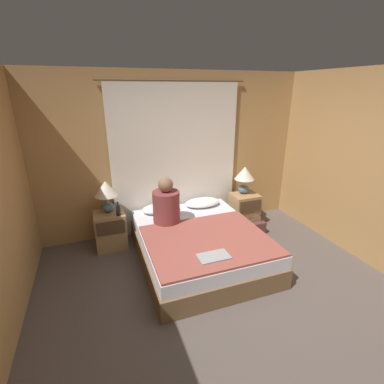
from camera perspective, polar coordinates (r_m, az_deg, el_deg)
ground_plane at (r=3.27m, az=8.67°, el=-22.92°), size 16.00×16.00×0.00m
wall_back at (r=4.47m, az=-3.50°, el=7.68°), size 4.33×0.06×2.50m
curtain_panel at (r=4.43m, az=-3.25°, el=6.58°), size 2.23×0.03×2.36m
bed at (r=3.89m, az=1.48°, el=-10.75°), size 1.58×1.94×0.44m
nightstand_left at (r=4.29m, az=-16.32°, el=-7.57°), size 0.44×0.39×0.55m
nightstand_right at (r=4.89m, az=10.66°, el=-3.51°), size 0.44×0.39×0.55m
lamp_left at (r=4.12m, az=-17.20°, el=0.07°), size 0.33×0.33×0.47m
lamp_right at (r=4.74m, az=10.72°, el=3.28°), size 0.33×0.33×0.47m
pillow_left at (r=4.32m, az=-6.46°, el=-3.36°), size 0.58×0.34×0.12m
pillow_right at (r=4.51m, az=2.12°, el=-2.16°), size 0.58×0.34×0.12m
blanket_on_bed at (r=3.53m, az=3.34°, el=-9.84°), size 1.52×1.27×0.03m
person_left_in_bed at (r=3.88m, az=-5.31°, el=-2.68°), size 0.38×0.38×0.68m
beer_bottle_on_left_stand at (r=4.05m, az=-14.88°, el=-3.59°), size 0.06×0.06×0.20m
laptop_on_bed at (r=3.19m, az=4.45°, el=-13.05°), size 0.35×0.21×0.02m
handbag_on_floor at (r=4.68m, az=12.71°, el=-7.05°), size 0.32×0.19×0.37m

